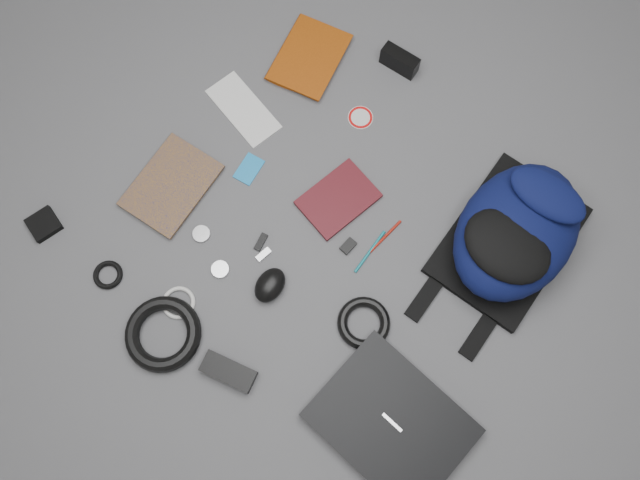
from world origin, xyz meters
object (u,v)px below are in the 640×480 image
Objects in this scene: textbook_red at (282,46)px; comic_book at (145,168)px; laptop at (391,422)px; mouse at (270,285)px; power_brick at (229,371)px; backpack at (517,231)px; dvd_case at (338,199)px; compact_camera at (400,61)px; pouch at (44,224)px.

comic_book is at bearing -108.91° from textbook_red.
laptop is 0.45m from mouse.
power_brick is (0.05, -0.23, -0.01)m from mouse.
backpack is 2.23× the size of dvd_case.
power_brick is at bearing -71.12° from dvd_case.
textbook_red is at bearing 107.23° from power_brick.
pouch is (-0.46, -0.96, -0.02)m from compact_camera.
textbook_red is at bearing 120.83° from mouse.
comic_book is 1.26× the size of dvd_case.
mouse is (0.01, -0.29, 0.02)m from dvd_case.
textbook_red is at bearing -155.53° from compact_camera.
backpack is at bearing 97.63° from laptop.
textbook_red reaches higher than comic_book.
backpack is 3.26× the size of power_brick.
backpack is 0.79m from power_brick.
backpack is at bearing -28.40° from compact_camera.
compact_camera reaches higher than pouch.
laptop reaches higher than power_brick.
compact_camera is at bearing 93.62° from mouse.
power_brick is at bearing -71.89° from textbook_red.
comic_book is at bearing -139.39° from dvd_case.
textbook_red is 0.94× the size of comic_book.
pouch is at bearing 167.36° from power_brick.
laptop is 0.41m from power_brick.
comic_book is 0.30m from pouch.
mouse is at bearing -66.14° from textbook_red.
textbook_red is at bearing 172.30° from backpack.
textbook_red reaches higher than dvd_case.
backpack is 4.01× the size of compact_camera.
pouch is (-1.01, -0.16, -0.01)m from laptop.
pouch is at bearing -113.96° from textbook_red.
comic_book is (-0.91, 0.12, -0.01)m from laptop.
textbook_red is 0.70m from mouse.
backpack is 0.56m from laptop.
dvd_case is 0.29m from mouse.
compact_camera is at bearing 57.61° from comic_book.
laptop is 0.58m from dvd_case.
compact_camera reaches higher than textbook_red.
backpack is 4.50× the size of mouse.
mouse reaches higher than pouch.
dvd_case is at bearing 85.80° from mouse.
laptop is 1.53× the size of textbook_red.
textbook_red is at bearing 78.70° from pouch.
comic_book is (-0.88, -0.43, -0.08)m from backpack.
pouch is at bearing -166.61° from laptop.
compact_camera reaches higher than mouse.
mouse reaches higher than laptop.
dvd_case is 0.44m from compact_camera.
backpack is at bearing 21.40° from comic_book.
backpack is 1.77× the size of comic_book.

